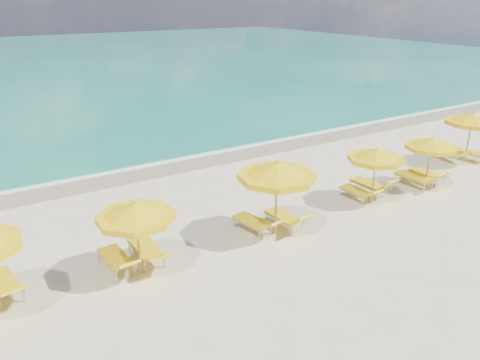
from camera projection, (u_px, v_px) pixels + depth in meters
ground_plane at (264, 227)px, 15.76m from camera, size 120.00×120.00×0.00m
ocean at (25, 63)px, 53.59m from camera, size 120.00×80.00×0.30m
wet_sand_band at (172, 164)px, 21.59m from camera, size 120.00×2.60×0.01m
foam_line at (165, 159)px, 22.22m from camera, size 120.00×1.20×0.03m
whitecap_near at (3, 135)px, 26.20m from camera, size 14.00×0.36×0.05m
whitecap_far at (178, 90)px, 38.62m from camera, size 18.00×0.30×0.05m
umbrella_2 at (136, 212)px, 12.46m from camera, size 2.86×2.86×2.21m
umbrella_3 at (277, 172)px, 14.51m from camera, size 3.00×3.00×2.55m
umbrella_4 at (376, 155)px, 17.09m from camera, size 2.30×2.30×2.13m
umbrella_5 at (432, 144)px, 18.53m from camera, size 2.27×2.27×2.09m
umbrella_6 at (472, 119)px, 21.12m from camera, size 2.58×2.58×2.42m
lounger_1_right at (5, 288)px, 12.08m from camera, size 0.90×1.99×0.79m
lounger_2_left at (117, 263)px, 13.20m from camera, size 0.72×1.91×0.81m
lounger_2_right at (147, 254)px, 13.66m from camera, size 0.71×2.04×0.78m
lounger_3_left at (253, 226)px, 15.35m from camera, size 0.92×1.91×0.78m
lounger_3_right at (285, 221)px, 15.66m from camera, size 0.71×1.83×0.84m
lounger_4_left at (357, 195)px, 17.77m from camera, size 0.62×1.71×0.74m
lounger_4_right at (369, 188)px, 18.34m from camera, size 0.77×1.94×0.92m
lounger_5_left at (415, 181)px, 19.02m from camera, size 0.85×1.99×0.92m
lounger_5_right at (427, 177)px, 19.48m from camera, size 0.74×1.84×0.86m
lounger_6_left at (448, 156)px, 21.94m from camera, size 0.86×1.96×0.86m
lounger_6_right at (469, 155)px, 22.20m from camera, size 0.75×1.75×0.62m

